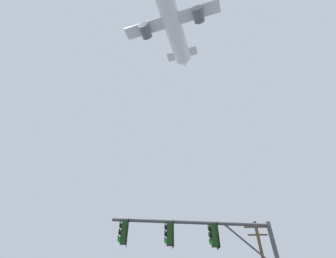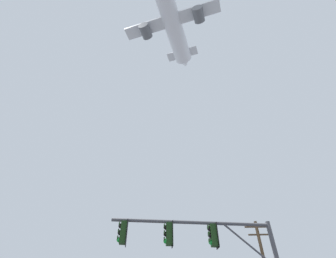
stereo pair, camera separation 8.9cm
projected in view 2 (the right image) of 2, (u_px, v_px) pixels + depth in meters
signal_pole_near at (208, 249)px, 10.13m from camera, size 7.12×1.24×5.62m
airplane at (170, 16)px, 50.32m from camera, size 20.38×26.38×7.25m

